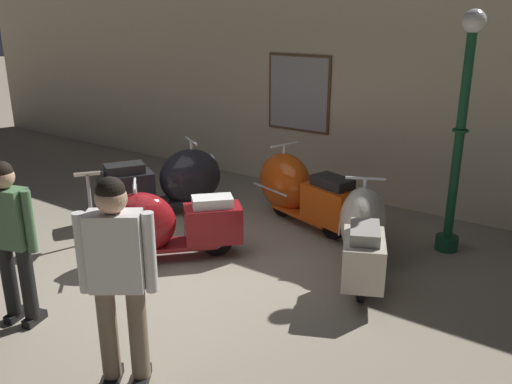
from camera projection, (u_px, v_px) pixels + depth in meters
name	position (u px, v px, depth m)	size (l,w,h in m)	color
ground_plane	(181.00, 268.00, 6.29)	(60.00, 60.00, 0.00)	gray
showroom_back_wall	(330.00, 92.00, 8.50)	(18.00, 0.24, 3.28)	beige
scooter_0	(171.00, 182.00, 7.83)	(1.34, 1.79, 1.09)	black
scooter_1	(163.00, 225.00, 6.38)	(1.44, 1.49, 0.99)	black
scooter_2	(298.00, 189.00, 7.50)	(1.84, 1.01, 1.08)	black
scooter_3	(363.00, 232.00, 6.11)	(1.16, 1.74, 1.04)	black
lamppost	(460.00, 132.00, 6.31)	(0.28, 0.28, 2.88)	#144728
visitor_0	(118.00, 271.00, 4.03)	(0.50, 0.43, 1.75)	black
visitor_1	(11.00, 233.00, 4.93)	(0.53, 0.33, 1.61)	black
info_stanchion	(91.00, 213.00, 6.89)	(0.37, 0.39, 0.98)	#333338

